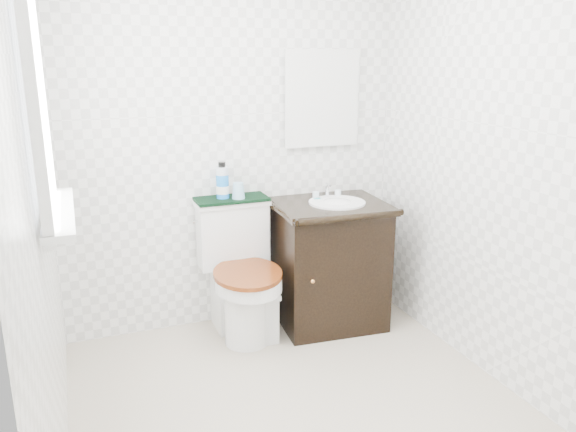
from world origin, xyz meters
TOP-DOWN VIEW (x-y plane):
  - floor at (0.00, 0.00)m, footprint 2.40×2.40m
  - wall_back at (0.00, 1.20)m, footprint 2.40×0.00m
  - wall_front at (0.00, -1.20)m, footprint 2.40×0.00m
  - wall_left at (-1.10, 0.00)m, footprint 0.00×2.40m
  - wall_right at (1.10, 0.00)m, footprint 0.00×2.40m
  - window at (-1.07, 0.25)m, footprint 0.02×0.70m
  - mirror at (0.60, 1.18)m, footprint 0.50×0.02m
  - toilet at (-0.05, 0.97)m, footprint 0.46×0.66m
  - vanity at (0.55, 0.90)m, footprint 0.73×0.64m
  - trash_bin at (0.03, 0.80)m, footprint 0.22×0.18m
  - towel at (-0.05, 1.09)m, footprint 0.45×0.22m
  - mouthwash_bottle at (-0.10, 1.10)m, footprint 0.08×0.08m
  - cup at (-0.02, 1.05)m, footprint 0.08×0.08m
  - soap_bar at (0.49, 0.99)m, footprint 0.07×0.04m

SIDE VIEW (x-z plane):
  - floor at x=0.00m, z-range 0.00..0.00m
  - trash_bin at x=0.03m, z-range 0.00..0.32m
  - toilet at x=-0.05m, z-range -0.05..0.79m
  - vanity at x=0.55m, z-range -0.03..0.89m
  - soap_bar at x=0.49m, z-range 0.82..0.84m
  - towel at x=-0.05m, z-range 0.85..0.86m
  - cup at x=-0.02m, z-range 0.86..0.96m
  - mouthwash_bottle at x=-0.10m, z-range 0.85..1.08m
  - wall_back at x=0.00m, z-range 0.00..2.40m
  - wall_front at x=0.00m, z-range 0.00..2.40m
  - wall_left at x=-1.10m, z-range 0.00..2.40m
  - wall_right at x=1.10m, z-range 0.00..2.40m
  - mirror at x=0.60m, z-range 1.15..1.75m
  - window at x=-1.07m, z-range 1.10..2.00m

